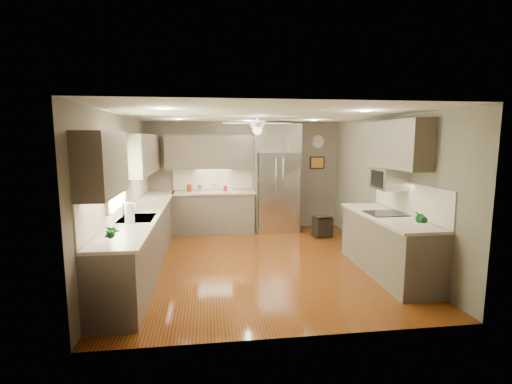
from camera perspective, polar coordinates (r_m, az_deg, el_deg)
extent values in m
plane|color=#441F09|center=(6.55, 0.52, -10.67)|extent=(5.00, 5.00, 0.00)
plane|color=white|center=(6.21, 0.55, 11.73)|extent=(5.00, 5.00, 0.00)
plane|color=#635A4B|center=(8.72, -1.77, 2.48)|extent=(4.50, 0.00, 4.50)
plane|color=#635A4B|center=(3.84, 5.81, -4.88)|extent=(4.50, 0.00, 4.50)
plane|color=#635A4B|center=(6.35, -20.01, -0.15)|extent=(0.00, 5.00, 5.00)
plane|color=#635A4B|center=(6.94, 19.27, 0.55)|extent=(0.00, 5.00, 5.00)
cylinder|color=maroon|center=(8.46, -10.22, 0.61)|extent=(0.14, 0.14, 0.17)
cylinder|color=silver|center=(8.46, -8.65, 0.57)|extent=(0.11, 0.11, 0.15)
cylinder|color=#C5B793|center=(8.45, -6.53, 0.74)|extent=(0.12, 0.12, 0.19)
cylinder|color=maroon|center=(8.43, -4.76, 0.54)|extent=(0.11, 0.11, 0.13)
imported|color=white|center=(6.32, -18.43, -2.04)|extent=(0.11, 0.11, 0.20)
imported|color=#1A5C22|center=(4.41, -21.49, -5.84)|extent=(0.16, 0.12, 0.30)
imported|color=#1A5C22|center=(5.33, 23.98, -3.65)|extent=(0.17, 0.14, 0.29)
imported|color=#C5B793|center=(8.46, -4.14, 0.35)|extent=(0.23, 0.23, 0.05)
cube|color=#4D4438|center=(6.59, -16.83, -6.81)|extent=(0.60, 4.70, 0.90)
cube|color=beige|center=(6.48, -16.87, -2.80)|extent=(0.65, 4.70, 0.04)
cube|color=beige|center=(6.50, -19.62, -0.40)|extent=(0.02, 4.70, 0.50)
cube|color=#4D4438|center=(8.50, -6.42, -3.17)|extent=(1.85, 0.60, 0.90)
cube|color=beige|center=(8.41, -6.47, -0.05)|extent=(1.85, 0.65, 0.04)
cube|color=beige|center=(8.67, -6.54, 2.06)|extent=(1.85, 0.02, 0.50)
cube|color=#4D4438|center=(4.70, -22.54, 4.03)|extent=(0.33, 1.20, 0.75)
cube|color=#4D4438|center=(7.54, -16.88, 5.62)|extent=(0.33, 2.40, 0.75)
cube|color=#4D4438|center=(8.48, -6.58, 6.16)|extent=(2.15, 0.33, 0.75)
cube|color=#4D4438|center=(6.32, 20.51, 6.90)|extent=(0.33, 1.70, 0.75)
cube|color=#BFF2B2|center=(5.82, -21.06, 2.07)|extent=(0.01, 1.00, 0.80)
cube|color=brown|center=(5.79, -21.03, 6.31)|extent=(0.05, 1.12, 0.06)
cube|color=brown|center=(5.88, -20.61, -2.10)|extent=(0.05, 1.12, 0.06)
cube|color=brown|center=(5.31, -22.11, 1.47)|extent=(0.05, 0.06, 0.80)
cube|color=brown|center=(6.33, -19.73, 2.58)|extent=(0.05, 0.06, 0.80)
cube|color=silver|center=(5.85, -17.83, -3.94)|extent=(0.50, 0.70, 0.03)
cube|color=#262626|center=(5.86, -17.82, -4.28)|extent=(0.44, 0.62, 0.05)
cylinder|color=silver|center=(5.87, -19.81, -2.76)|extent=(0.02, 0.02, 0.24)
cylinder|color=silver|center=(5.84, -19.29, -1.60)|extent=(0.16, 0.02, 0.02)
cube|color=silver|center=(8.51, 3.18, 0.02)|extent=(0.92, 0.72, 1.82)
cube|color=black|center=(8.22, 3.61, -2.07)|extent=(0.88, 0.02, 0.02)
cube|color=black|center=(8.13, 3.65, 2.05)|extent=(0.01, 0.02, 1.00)
cylinder|color=silver|center=(8.08, 3.14, 2.02)|extent=(0.02, 0.02, 0.90)
cylinder|color=silver|center=(8.11, 4.25, 2.03)|extent=(0.02, 0.02, 0.90)
cube|color=#4D4438|center=(8.48, 3.17, 8.30)|extent=(1.04, 0.60, 0.63)
cube|color=#4D4438|center=(8.49, -0.21, 0.01)|extent=(0.06, 0.60, 1.82)
cube|color=#4D4438|center=(8.67, 6.35, 0.13)|extent=(0.06, 0.60, 1.82)
cube|color=#4D4438|center=(6.25, 19.55, -7.76)|extent=(0.65, 2.20, 0.90)
cube|color=beige|center=(6.13, 19.64, -3.54)|extent=(0.70, 2.20, 0.04)
cube|color=beige|center=(6.24, 22.46, -0.87)|extent=(0.02, 2.20, 0.50)
cube|color=black|center=(6.22, 19.23, -3.13)|extent=(0.56, 0.52, 0.01)
cube|color=silver|center=(6.32, 19.82, 1.93)|extent=(0.42, 0.55, 0.34)
cube|color=black|center=(6.23, 18.10, 1.93)|extent=(0.02, 0.40, 0.26)
cylinder|color=white|center=(6.50, 0.17, 11.22)|extent=(0.03, 0.03, 0.08)
cylinder|color=white|center=(6.50, 0.17, 10.34)|extent=(0.22, 0.22, 0.10)
sphere|color=white|center=(6.49, 0.17, 9.46)|extent=(0.16, 0.16, 0.16)
cube|color=white|center=(6.55, 3.26, 10.48)|extent=(0.48, 0.11, 0.01)
cube|color=white|center=(6.85, -0.23, 10.40)|extent=(0.11, 0.48, 0.01)
cube|color=white|center=(6.46, -2.96, 10.52)|extent=(0.48, 0.11, 0.01)
cube|color=white|center=(6.15, 0.62, 10.65)|extent=(0.11, 0.48, 0.01)
cylinder|color=white|center=(7.46, -11.81, 10.92)|extent=(0.14, 0.14, 0.01)
cylinder|color=white|center=(7.75, 8.89, 10.88)|extent=(0.14, 0.14, 0.01)
cylinder|color=white|center=(4.98, -13.94, 12.32)|extent=(0.14, 0.14, 0.01)
cylinder|color=white|center=(5.40, 16.53, 11.88)|extent=(0.14, 0.14, 0.01)
cylinder|color=white|center=(7.99, -1.30, 10.89)|extent=(0.14, 0.14, 0.01)
cylinder|color=white|center=(9.01, 9.46, 7.65)|extent=(0.30, 0.03, 0.30)
cylinder|color=silver|center=(9.00, 9.49, 7.65)|extent=(0.29, 0.00, 0.29)
cube|color=black|center=(9.02, 9.39, 4.47)|extent=(0.36, 0.03, 0.30)
cube|color=#B07123|center=(9.01, 9.42, 4.47)|extent=(0.30, 0.01, 0.24)
cube|color=black|center=(8.22, 10.15, -5.24)|extent=(0.39, 0.39, 0.40)
cube|color=black|center=(8.17, 10.19, -3.64)|extent=(0.37, 0.37, 0.03)
cylinder|color=white|center=(5.47, -18.88, -3.16)|extent=(0.13, 0.13, 0.30)
cylinder|color=silver|center=(5.47, -18.88, -3.06)|extent=(0.03, 0.03, 0.32)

